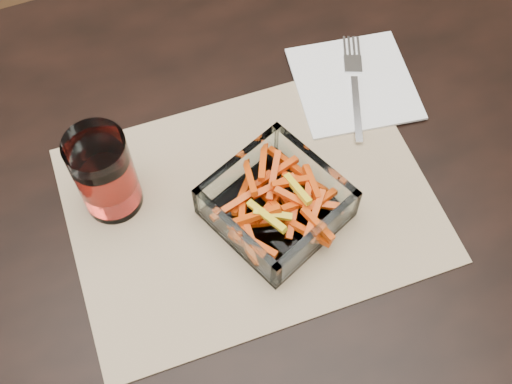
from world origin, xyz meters
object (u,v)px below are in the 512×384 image
at_px(glass_bowl, 276,205).
at_px(fork, 354,83).
at_px(dining_table, 288,217).
at_px(tumbler, 105,176).

xyz_separation_m(glass_bowl, fork, (0.18, 0.15, -0.02)).
bearing_deg(dining_table, fork, 38.43).
height_order(glass_bowl, tumbler, tumbler).
xyz_separation_m(dining_table, fork, (0.15, 0.12, 0.10)).
distance_m(tumbler, fork, 0.37).
relative_size(dining_table, glass_bowl, 8.57).
bearing_deg(glass_bowl, fork, 39.12).
bearing_deg(dining_table, glass_bowl, -138.15).
height_order(dining_table, glass_bowl, glass_bowl).
relative_size(glass_bowl, fork, 1.05).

